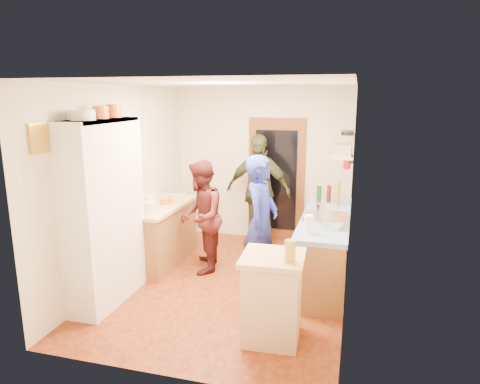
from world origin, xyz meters
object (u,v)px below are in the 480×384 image
at_px(person_back, 259,191).
at_px(hutch_body, 105,213).
at_px(island_base, 272,300).
at_px(right_counter_base, 325,249).
at_px(person_hob, 263,223).
at_px(person_left, 203,216).

bearing_deg(person_back, hutch_body, -112.49).
distance_m(hutch_body, island_base, 2.23).
bearing_deg(right_counter_base, person_hob, -150.32).
bearing_deg(island_base, right_counter_base, 76.20).
relative_size(island_base, person_left, 0.54).
xyz_separation_m(hutch_body, person_left, (0.81, 1.18, -0.30)).
distance_m(right_counter_base, person_left, 1.74).
height_order(island_base, person_back, person_back).
xyz_separation_m(hutch_body, island_base, (2.10, -0.34, -0.67)).
relative_size(person_hob, person_left, 1.09).
bearing_deg(person_hob, hutch_body, 122.66).
height_order(hutch_body, right_counter_base, hutch_body).
xyz_separation_m(hutch_body, person_hob, (1.73, 0.86, -0.23)).
distance_m(right_counter_base, island_base, 1.69).
bearing_deg(person_back, island_base, -67.42).
bearing_deg(person_left, hutch_body, -48.72).
bearing_deg(hutch_body, island_base, -9.33).
xyz_separation_m(island_base, person_hob, (-0.36, 1.21, 0.44)).
height_order(hutch_body, person_left, hutch_body).
relative_size(right_counter_base, person_hob, 1.27).
relative_size(island_base, person_back, 0.46).
height_order(person_hob, person_left, person_hob).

